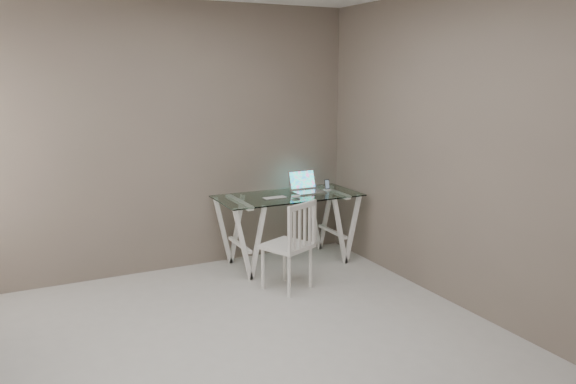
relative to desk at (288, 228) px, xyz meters
name	(u,v)px	position (x,y,z in m)	size (l,w,h in m)	color
room	(243,118)	(-1.23, -1.83, 1.33)	(4.50, 4.52, 2.71)	beige
desk	(288,228)	(0.00, 0.00, 0.00)	(1.50, 0.70, 0.75)	silver
chair	(293,242)	(-0.31, -0.71, 0.09)	(0.52, 0.52, 0.86)	white
laptop	(306,187)	(0.25, 0.08, 0.42)	(0.32, 0.29, 0.22)	silver
keyboard	(275,198)	(-0.19, -0.07, 0.37)	(0.25, 0.11, 0.01)	silver
mouse	(296,196)	(0.01, -0.16, 0.38)	(0.10, 0.06, 0.03)	white
phone_dock	(327,187)	(0.49, 0.03, 0.40)	(0.06, 0.06, 0.12)	white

